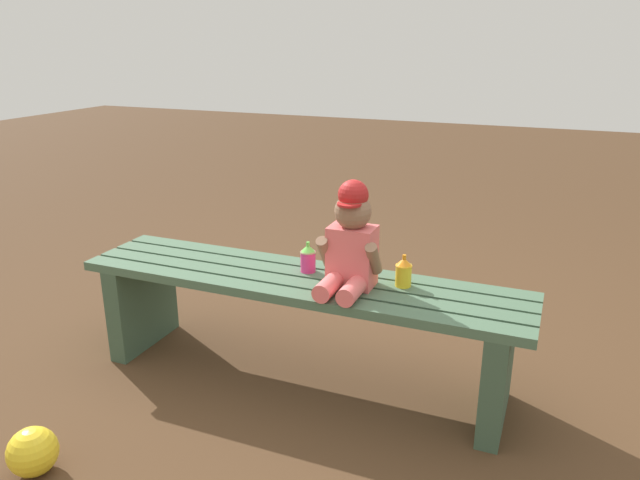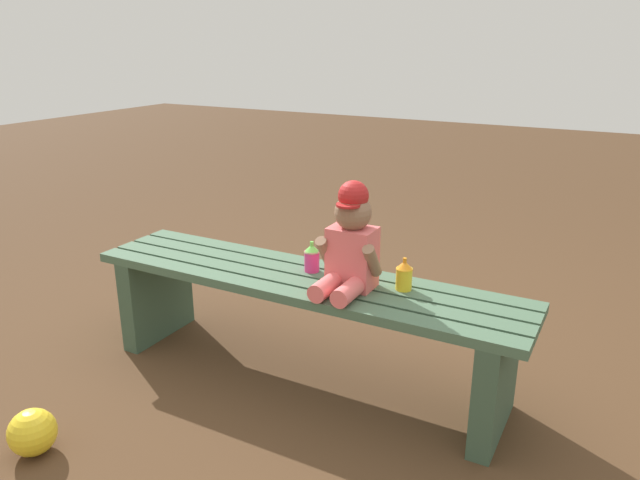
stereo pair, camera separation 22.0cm
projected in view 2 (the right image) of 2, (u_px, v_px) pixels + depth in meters
The scene contains 6 objects.
ground_plane at pixel (303, 376), 2.49m from camera, with size 16.00×16.00×0.00m, color #4C331E.
park_bench at pixel (302, 308), 2.39m from camera, with size 1.79×0.39×0.45m.
child_figure at pixel (350, 243), 2.18m from camera, with size 0.23×0.27×0.40m.
sippy_cup_left at pixel (312, 257), 2.38m from camera, with size 0.06×0.06×0.12m.
sippy_cup_right at pixel (404, 275), 2.20m from camera, with size 0.06×0.06×0.12m.
toy_ball at pixel (32, 432), 2.01m from camera, with size 0.16×0.16×0.16m, color yellow.
Camera 2 is at (1.10, -1.88, 1.33)m, focal length 33.68 mm.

